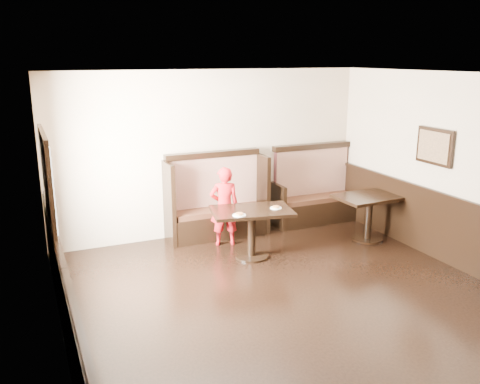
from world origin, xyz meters
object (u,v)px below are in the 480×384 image
booth_neighbor (314,196)px  table_main (252,221)px  booth_main (216,206)px  child (224,206)px  table_neighbor (369,207)px

booth_neighbor → table_main: (-1.81, -1.15, 0.11)m
booth_main → booth_neighbor: 1.95m
booth_main → child: booth_main is taller
table_main → table_neighbor: (2.12, -0.08, -0.01)m
table_neighbor → table_main: bearing=175.2°
booth_main → child: (-0.04, -0.49, 0.13)m
booth_neighbor → table_neighbor: booth_neighbor is taller
booth_main → table_neighbor: (2.26, -1.24, 0.05)m
booth_main → child: bearing=-94.9°
booth_neighbor → child: booth_neighbor is taller
table_main → child: 0.70m
booth_neighbor → child: size_ratio=1.26×
table_neighbor → child: 2.42m
table_neighbor → child: bearing=159.4°
booth_main → booth_neighbor: (1.95, -0.00, -0.05)m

